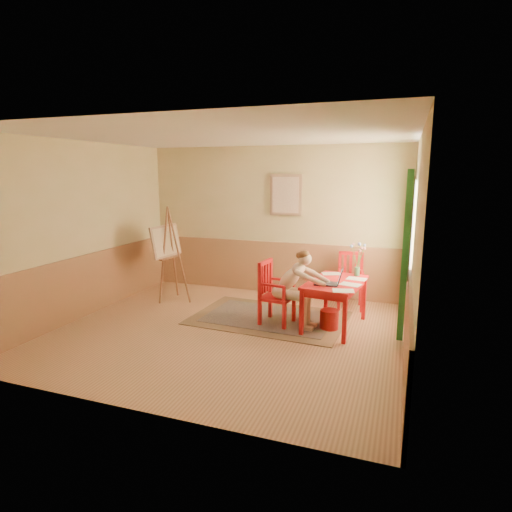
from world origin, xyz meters
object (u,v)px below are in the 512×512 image
at_px(easel, 167,245).
at_px(table, 335,287).
at_px(figure, 294,285).
at_px(chair_left, 274,293).
at_px(chair_back, 350,280).
at_px(laptop, 331,281).

bearing_deg(easel, table, -7.70).
height_order(table, figure, figure).
height_order(chair_left, figure, figure).
xyz_separation_m(chair_left, chair_back, (1.00, 1.22, -0.01)).
xyz_separation_m(table, figure, (-0.58, -0.19, 0.03)).
distance_m(chair_back, laptop, 1.33).
bearing_deg(laptop, table, 82.10).
bearing_deg(easel, chair_left, -14.60).
distance_m(table, laptop, 0.26).
xyz_separation_m(chair_back, easel, (-3.20, -0.65, 0.54)).
xyz_separation_m(table, laptop, (-0.03, -0.22, 0.14)).
relative_size(table, chair_back, 1.34).
height_order(chair_back, easel, easel).
bearing_deg(chair_back, figure, -118.38).
distance_m(chair_back, figure, 1.43).
bearing_deg(chair_back, easel, -168.59).
xyz_separation_m(laptop, easel, (-3.07, 0.64, 0.25)).
height_order(laptop, easel, easel).
height_order(chair_left, easel, easel).
xyz_separation_m(chair_back, figure, (-0.68, -1.25, 0.18)).
xyz_separation_m(table, easel, (-3.10, 0.42, 0.39)).
relative_size(table, easel, 0.75).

